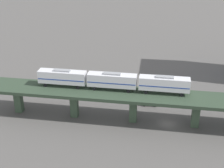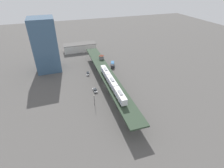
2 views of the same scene
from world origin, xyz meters
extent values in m
plane|color=#514F4C|center=(0.00, 0.00, 0.00)|extent=(400.00, 400.00, 0.00)
cube|color=#2C3D2C|center=(0.00, 0.00, 7.20)|extent=(10.51, 92.17, 0.80)
cube|color=#384C38|center=(-0.88, -38.49, 3.40)|extent=(1.84, 1.84, 6.80)
cube|color=#384C38|center=(-0.54, -23.49, 3.40)|extent=(1.84, 1.84, 6.80)
cube|color=#384C38|center=(-0.20, -8.50, 3.40)|extent=(1.84, 1.84, 6.80)
cube|color=#384C38|center=(0.15, 6.50, 3.40)|extent=(1.84, 1.84, 6.80)
cube|color=silver|center=(-2.01, -26.59, 10.14)|extent=(3.08, 12.06, 3.10)
cube|color=navy|center=(-2.01, -26.59, 9.84)|extent=(3.11, 11.82, 0.24)
cube|color=gray|center=(-2.01, -26.59, 11.87)|extent=(1.50, 4.23, 0.36)
cylinder|color=black|center=(-3.30, -30.76, 8.02)|extent=(0.24, 0.84, 0.84)
cylinder|color=black|center=(-0.92, -30.81, 8.02)|extent=(0.24, 0.84, 0.84)
cylinder|color=black|center=(-3.10, -22.36, 8.02)|extent=(0.24, 0.84, 0.84)
cylinder|color=black|center=(-0.73, -22.42, 8.02)|extent=(0.24, 0.84, 0.84)
cube|color=silver|center=(-1.72, -13.99, 10.14)|extent=(3.08, 12.06, 3.10)
cube|color=navy|center=(-1.72, -13.99, 9.84)|extent=(3.11, 11.82, 0.24)
cube|color=gray|center=(-1.72, -13.99, 11.87)|extent=(1.50, 4.23, 0.36)
cylinder|color=black|center=(-3.01, -18.16, 8.02)|extent=(0.24, 0.84, 0.84)
cylinder|color=black|center=(-0.63, -18.22, 8.02)|extent=(0.24, 0.84, 0.84)
cylinder|color=black|center=(-2.82, -9.76, 8.02)|extent=(0.24, 0.84, 0.84)
cylinder|color=black|center=(-0.44, -9.82, 8.02)|extent=(0.24, 0.84, 0.84)
cube|color=silver|center=(-1.43, -1.39, 10.14)|extent=(3.08, 12.06, 3.10)
cube|color=navy|center=(-1.43, -1.39, 9.84)|extent=(3.11, 11.82, 0.24)
cube|color=gray|center=(-1.43, -1.39, 11.87)|extent=(1.50, 4.23, 0.36)
cylinder|color=black|center=(-2.72, -5.57, 8.02)|extent=(0.24, 0.84, 0.84)
cylinder|color=black|center=(-0.34, -5.62, 8.02)|extent=(0.24, 0.84, 0.84)
cylinder|color=black|center=(-2.53, 2.83, 8.02)|extent=(0.24, 0.84, 0.84)
cylinder|color=black|center=(-0.15, 2.78, 8.02)|extent=(0.24, 0.84, 0.84)
cube|color=#B7BABF|center=(-9.04, -4.59, 0.73)|extent=(1.96, 4.46, 0.80)
cube|color=#1E2328|center=(-9.04, -4.74, 1.51)|extent=(1.72, 2.26, 0.76)
cylinder|color=black|center=(-9.85, -6.05, 0.33)|extent=(0.26, 0.67, 0.66)
cylinder|color=black|center=(-8.14, -5.99, 0.33)|extent=(0.26, 0.67, 0.66)
cylinder|color=black|center=(-9.95, -3.20, 0.33)|extent=(0.26, 0.67, 0.66)
cylinder|color=black|center=(-8.24, -3.13, 0.33)|extent=(0.26, 0.67, 0.66)
cylinder|color=black|center=(-12.55, -17.76, 3.25)|extent=(0.20, 0.20, 6.50)
sphere|color=beige|center=(-12.55, -17.76, 6.72)|extent=(0.44, 0.44, 0.44)
camera|label=1|loc=(67.01, -4.26, 40.85)|focal=50.00mm
camera|label=2|loc=(-27.18, -88.32, 57.42)|focal=28.00mm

